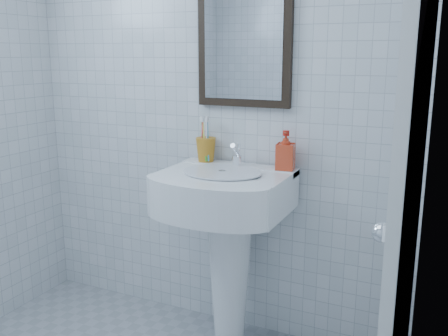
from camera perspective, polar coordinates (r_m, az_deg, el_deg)
The scene contains 10 objects.
wall_back at distance 2.68m, azimuth -1.64°, elevation 7.48°, with size 2.20×0.02×2.50m, color silver.
wall_right at distance 1.21m, azimuth 19.55°, elevation 0.03°, with size 0.02×2.40×2.50m, color silver.
washbasin at distance 2.54m, azimuth 0.40°, elevation -6.96°, with size 0.62×0.45×0.95m.
faucet at distance 2.54m, azimuth 1.48°, elevation 1.35°, with size 0.05×0.11×0.12m.
toothbrush_cup at distance 2.65m, azimuth -2.09°, elevation 2.13°, with size 0.11×0.11×0.13m, color #BB781C, non-canonical shape.
soap_dispenser at distance 2.47m, azimuth 7.05°, elevation 2.01°, with size 0.09×0.09×0.19m, color red.
wall_mirror at distance 2.56m, azimuth 2.29°, elevation 13.94°, with size 0.50×0.04×0.62m.
bathroom_door at distance 1.81m, azimuth 20.22°, elevation -4.12°, with size 0.04×0.80×2.00m, color white.
towel_ring at distance 1.92m, azimuth 20.13°, elevation -1.55°, with size 0.18×0.18×0.01m, color white.
hand_towel at distance 1.97m, azimuth 19.14°, elevation -6.56°, with size 0.03×0.16×0.38m, color silver.
Camera 1 is at (1.21, -1.18, 1.50)m, focal length 40.00 mm.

